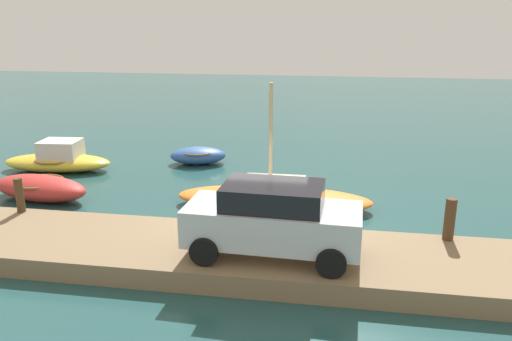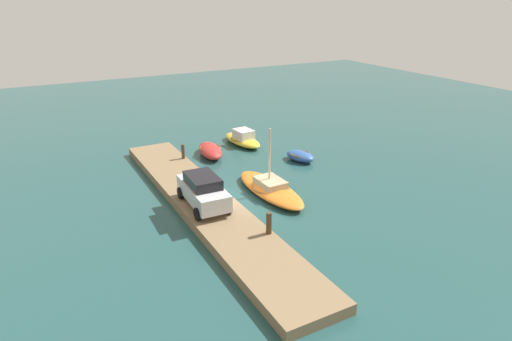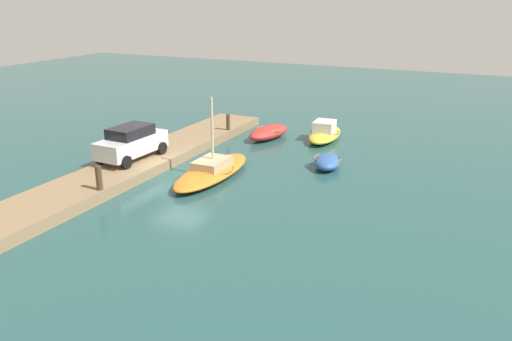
{
  "view_description": "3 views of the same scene",
  "coord_description": "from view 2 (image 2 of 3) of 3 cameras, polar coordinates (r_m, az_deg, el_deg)",
  "views": [
    {
      "loc": [
        1.95,
        -12.89,
        5.61
      ],
      "look_at": [
        -0.52,
        1.95,
        1.17
      ],
      "focal_mm": 35.6,
      "sensor_mm": 36.0,
      "label": 1
    },
    {
      "loc": [
        20.09,
        -9.96,
        10.75
      ],
      "look_at": [
        -1.41,
        1.76,
        0.96
      ],
      "focal_mm": 31.11,
      "sensor_mm": 36.0,
      "label": 2
    },
    {
      "loc": [
        20.27,
        13.97,
        8.34
      ],
      "look_at": [
        -0.05,
        4.2,
        0.65
      ],
      "focal_mm": 36.17,
      "sensor_mm": 36.0,
      "label": 3
    }
  ],
  "objects": [
    {
      "name": "ground_plane",
      "position": [
        24.87,
        -2.02,
        -3.84
      ],
      "size": [
        84.0,
        84.0,
        0.0
      ],
      "primitive_type": "plane",
      "color": "#234C4C"
    },
    {
      "name": "dock_platform",
      "position": [
        23.99,
        -6.58,
        -4.33
      ],
      "size": [
        21.06,
        2.97,
        0.5
      ],
      "primitive_type": "cube",
      "color": "#846B4C",
      "rests_on": "ground_plane"
    },
    {
      "name": "sailboat_orange",
      "position": [
        25.51,
        1.84,
        -2.28
      ],
      "size": [
        6.15,
        2.18,
        3.89
      ],
      "rotation": [
        0.0,
        0.0,
        0.02
      ],
      "color": "orange",
      "rests_on": "ground_plane"
    },
    {
      "name": "motorboat_yellow",
      "position": [
        33.95,
        -1.73,
        4.08
      ],
      "size": [
        4.31,
        2.03,
        1.2
      ],
      "rotation": [
        0.0,
        0.0,
        0.08
      ],
      "color": "gold",
      "rests_on": "ground_plane"
    },
    {
      "name": "rowboat_red",
      "position": [
        31.67,
        -5.89,
        2.59
      ],
      "size": [
        3.67,
        2.08,
        0.78
      ],
      "rotation": [
        0.0,
        0.0,
        -0.19
      ],
      "color": "#B72D28",
      "rests_on": "ground_plane"
    },
    {
      "name": "dinghy_blue",
      "position": [
        30.71,
        5.7,
        1.87
      ],
      "size": [
        2.49,
        1.78,
        0.67
      ],
      "rotation": [
        0.0,
        0.0,
        0.22
      ],
      "color": "#2D569E",
      "rests_on": "ground_plane"
    },
    {
      "name": "mooring_post_west",
      "position": [
        29.92,
        -9.35,
        2.43
      ],
      "size": [
        0.22,
        0.22,
        0.97
      ],
      "primitive_type": "cylinder",
      "color": "#47331E",
      "rests_on": "dock_platform"
    },
    {
      "name": "mooring_post_mid_west",
      "position": [
        20.35,
        1.68,
        -6.78
      ],
      "size": [
        0.26,
        0.26,
        1.05
      ],
      "primitive_type": "cylinder",
      "color": "#47331E",
      "rests_on": "dock_platform"
    },
    {
      "name": "parked_car",
      "position": [
        22.92,
        -6.82,
        -2.54
      ],
      "size": [
        3.96,
        1.95,
        1.68
      ],
      "rotation": [
        0.0,
        0.0,
        -0.04
      ],
      "color": "silver",
      "rests_on": "dock_platform"
    }
  ]
}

